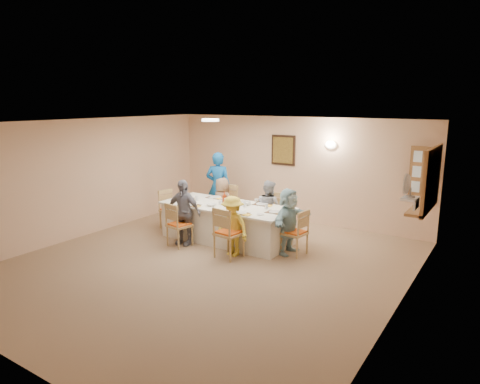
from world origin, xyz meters
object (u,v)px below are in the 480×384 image
Objects in this scene: chair_left_end at (171,209)px; diner_right_end at (289,221)px; chair_front_left at (180,224)px; caregiver at (218,187)px; dining_table at (227,223)px; chair_back_left at (225,206)px; condiment_ketchup at (224,198)px; chair_right_end at (294,232)px; diner_front_left at (183,212)px; diner_back_right at (268,209)px; desk_fan at (409,189)px; diner_front_right at (233,226)px; chair_front_right at (229,232)px; serving_hatch at (432,179)px; diner_back_left at (222,203)px; chair_back_right at (271,214)px.

chair_left_end is 2.98m from diner_right_end.
chair_front_left is 0.53× the size of caregiver.
chair_left_end is (-1.55, 0.00, 0.07)m from dining_table.
condiment_ketchup reaches higher than chair_back_left.
diner_front_left is at bearing -65.28° from chair_right_end.
diner_front_left reaches higher than chair_right_end.
chair_front_left is at bearing 60.08° from diner_back_right.
desk_fan is 0.31× the size of chair_back_left.
desk_fan is at bearing -93.31° from diner_right_end.
desk_fan is 1.16× the size of condiment_ketchup.
chair_left_end is 2.26m from diner_front_right.
condiment_ketchup is at bearing 51.82° from diner_back_right.
chair_front_right is at bearing 138.21° from diner_right_end.
dining_table is 3.08× the size of chair_front_left.
serving_hatch is 5.00× the size of desk_fan.
diner_right_end is at bearing -24.15° from chair_back_left.
chair_front_left is at bearing -126.87° from dining_table.
chair_back_left is at bearing 165.58° from desk_fan.
diner_back_left is at bearing -100.38° from chair_right_end.
diner_right_end is at bearing -82.83° from chair_right_end.
diner_back_right is at bearing 54.25° from diner_right_end.
diner_front_left reaches higher than diner_back_right.
desk_fan reaches higher than diner_right_end.
diner_back_left is 1.81m from diner_front_right.
chair_front_right is 2.29m from chair_left_end.
chair_back_right reaches higher than dining_table.
diner_back_left is at bearing -44.17° from chair_left_end.
chair_back_left reaches higher than chair_back_right.
dining_table is 1.00m from chair_back_right.
diner_back_left is 4.52× the size of condiment_ketchup.
diner_back_right is 1.36m from diner_front_right.
diner_front_right is at bearing -48.58° from dining_table.
diner_front_right is at bearing -94.78° from chair_back_right.
diner_back_left is (0.95, 0.68, 0.14)m from chair_left_end.
diner_front_left is (-4.28, -1.76, -0.83)m from serving_hatch.
caregiver reaches higher than diner_back_left.
diner_front_left is (0.00, -1.36, 0.08)m from diner_back_left.
dining_table is 2.85× the size of chair_back_left.
chair_right_end is (0.95, 0.80, -0.04)m from chair_front_right.
chair_left_end is at bearing 93.92° from diner_right_end.
diner_right_end is at bearing 0.00° from dining_table.
dining_table is at bearing 40.18° from diner_front_left.
chair_back_right is at bearing -80.89° from diner_back_right.
chair_front_left is 0.71× the size of diner_right_end.
serving_hatch is 4.41m from chair_back_left.
chair_front_right is 1.91m from diner_back_left.
chair_back_right reaches higher than chair_front_left.
diner_right_end is at bearing -147.86° from chair_front_left.
diner_back_right is at bearing 42.71° from condiment_ketchup.
chair_back_right is 2.00m from chair_front_left.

